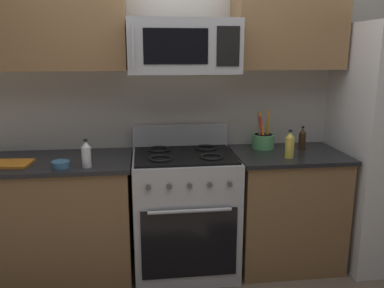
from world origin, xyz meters
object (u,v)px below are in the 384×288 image
Objects in this scene: utensil_crock at (263,140)px; bottle_soy at (302,139)px; microwave at (183,47)px; prep_bowl at (61,164)px; cutting_board at (3,164)px; bottle_oil at (290,145)px; bottle_vinegar at (86,154)px; range_oven at (184,211)px.

utensil_crock is 1.71× the size of bottle_soy.
microwave is at bearing -176.18° from bottle_soy.
bottle_soy is 1.82m from prep_bowl.
cutting_board is 2.01m from bottle_oil.
bottle_soy reaches higher than prep_bowl.
utensil_crock is 1.64× the size of bottle_vinegar.
bottle_vinegar is 1.59× the size of prep_bowl.
bottle_vinegar is (-1.33, -0.36, 0.02)m from utensil_crock.
bottle_soy is 0.88× the size of bottle_oil.
bottle_soy is at bearing 8.99° from prep_bowl.
cutting_board is 2.21m from bottle_soy.
prep_bowl is at bearing -171.01° from bottle_soy.
bottle_oil reaches higher than cutting_board.
bottle_soy is at bearing -13.30° from utensil_crock.
cutting_board is at bearing -175.10° from microwave.
utensil_crock is (0.65, 0.13, -0.72)m from microwave.
cutting_board is 2.02× the size of bottle_soy.
bottle_soy is 0.31m from bottle_oil.
cutting_board is (-1.91, -0.24, -0.06)m from utensil_crock.
prep_bowl is (-1.50, -0.35, -0.04)m from utensil_crock.
bottle_vinegar is 0.18m from prep_bowl.
bottle_oil is at bearing 2.35° from bottle_vinegar.
utensil_crock is at bearing 13.28° from prep_bowl.
utensil_crock is at bearing 13.89° from range_oven.
range_oven is at bearing -166.11° from utensil_crock.
microwave is at bearing 18.84° from bottle_vinegar.
bottle_vinegar is (-0.68, -0.23, -0.70)m from microwave.
bottle_vinegar reaches higher than prep_bowl.
range_oven is 0.99m from prep_bowl.
prep_bowl is at bearing -166.72° from utensil_crock.
utensil_crock is at bearing 108.59° from bottle_oil.
bottle_soy is at bearing 3.82° from microwave.
bottle_oil is at bearing -129.32° from bottle_soy.
cutting_board is 0.42m from prep_bowl.
bottle_vinegar is 1.05× the size of bottle_soy.
microwave is 0.98m from utensil_crock.
prep_bowl is at bearing -178.26° from bottle_oil.
bottle_vinegar is at bearing -163.29° from range_oven.
cutting_board is (-1.26, -0.11, -0.78)m from microwave.
microwave is 1.04m from bottle_oil.
bottle_oil reaches higher than bottle_vinegar.
range_oven is 5.95× the size of bottle_soy.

